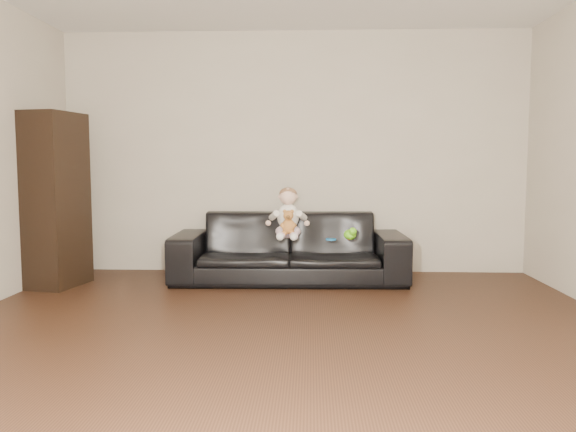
{
  "coord_description": "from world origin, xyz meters",
  "views": [
    {
      "loc": [
        0.19,
        -3.37,
        1.17
      ],
      "look_at": [
        -0.04,
        2.14,
        0.67
      ],
      "focal_mm": 35.0,
      "sensor_mm": 36.0,
      "label": 1
    }
  ],
  "objects_px": {
    "baby": "(288,216)",
    "cabinet": "(55,200)",
    "teddy_bear": "(288,222)",
    "toy_blue_disc": "(331,239)",
    "toy_green": "(350,235)",
    "sofa": "(289,247)",
    "toy_rattle": "(349,236)"
  },
  "relations": [
    {
      "from": "baby",
      "to": "toy_green",
      "type": "xyz_separation_m",
      "value": [
        0.61,
        -0.09,
        -0.17
      ]
    },
    {
      "from": "sofa",
      "to": "baby",
      "type": "bearing_deg",
      "value": -93.73
    },
    {
      "from": "toy_rattle",
      "to": "teddy_bear",
      "type": "bearing_deg",
      "value": -175.71
    },
    {
      "from": "baby",
      "to": "teddy_bear",
      "type": "bearing_deg",
      "value": -87.35
    },
    {
      "from": "baby",
      "to": "toy_blue_disc",
      "type": "relative_size",
      "value": 4.94
    },
    {
      "from": "baby",
      "to": "toy_rattle",
      "type": "distance_m",
      "value": 0.64
    },
    {
      "from": "toy_green",
      "to": "toy_blue_disc",
      "type": "height_order",
      "value": "toy_green"
    },
    {
      "from": "baby",
      "to": "toy_blue_disc",
      "type": "height_order",
      "value": "baby"
    },
    {
      "from": "teddy_bear",
      "to": "toy_rattle",
      "type": "bearing_deg",
      "value": -9.95
    },
    {
      "from": "sofa",
      "to": "baby",
      "type": "distance_m",
      "value": 0.35
    },
    {
      "from": "baby",
      "to": "toy_green",
      "type": "distance_m",
      "value": 0.64
    },
    {
      "from": "sofa",
      "to": "cabinet",
      "type": "distance_m",
      "value": 2.32
    },
    {
      "from": "sofa",
      "to": "toy_blue_disc",
      "type": "height_order",
      "value": "sofa"
    },
    {
      "from": "cabinet",
      "to": "toy_rattle",
      "type": "xyz_separation_m",
      "value": [
        2.83,
        0.11,
        -0.35
      ]
    },
    {
      "from": "teddy_bear",
      "to": "toy_rattle",
      "type": "height_order",
      "value": "teddy_bear"
    },
    {
      "from": "baby",
      "to": "teddy_bear",
      "type": "xyz_separation_m",
      "value": [
        0.01,
        -0.15,
        -0.05
      ]
    },
    {
      "from": "sofa",
      "to": "toy_green",
      "type": "height_order",
      "value": "sofa"
    },
    {
      "from": "teddy_bear",
      "to": "toy_rattle",
      "type": "relative_size",
      "value": 3.1
    },
    {
      "from": "toy_green",
      "to": "baby",
      "type": "bearing_deg",
      "value": 171.14
    },
    {
      "from": "baby",
      "to": "toy_rattle",
      "type": "relative_size",
      "value": 6.63
    },
    {
      "from": "baby",
      "to": "toy_green",
      "type": "bearing_deg",
      "value": -9.96
    },
    {
      "from": "teddy_bear",
      "to": "baby",
      "type": "bearing_deg",
      "value": 79.5
    },
    {
      "from": "teddy_bear",
      "to": "toy_blue_disc",
      "type": "bearing_deg",
      "value": -9.33
    },
    {
      "from": "toy_green",
      "to": "cabinet",
      "type": "bearing_deg",
      "value": -177.52
    },
    {
      "from": "toy_green",
      "to": "toy_blue_disc",
      "type": "bearing_deg",
      "value": -172.8
    },
    {
      "from": "toy_blue_disc",
      "to": "baby",
      "type": "bearing_deg",
      "value": 164.36
    },
    {
      "from": "sofa",
      "to": "baby",
      "type": "xyz_separation_m",
      "value": [
        -0.01,
        -0.13,
        0.33
      ]
    },
    {
      "from": "baby",
      "to": "cabinet",
      "type": "bearing_deg",
      "value": -175.53
    },
    {
      "from": "sofa",
      "to": "teddy_bear",
      "type": "distance_m",
      "value": 0.4
    },
    {
      "from": "teddy_bear",
      "to": "sofa",
      "type": "bearing_deg",
      "value": 76.72
    },
    {
      "from": "toy_green",
      "to": "teddy_bear",
      "type": "bearing_deg",
      "value": -174.37
    },
    {
      "from": "teddy_bear",
      "to": "toy_blue_disc",
      "type": "distance_m",
      "value": 0.44
    }
  ]
}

